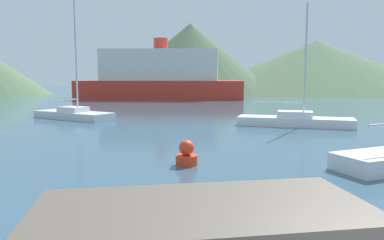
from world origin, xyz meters
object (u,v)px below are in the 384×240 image
Objects in this scene: ferry_distant at (161,77)px; buoy_marker at (187,155)px; sailboat_outer at (73,113)px; sailboat_inner at (295,120)px.

buoy_marker is at bearing -79.79° from ferry_distant.
ferry_distant is 40.27m from buoy_marker.
sailboat_outer is 0.45× the size of ferry_distant.
sailboat_outer reaches higher than buoy_marker.
sailboat_inner is at bearing 50.59° from buoy_marker.
sailboat_inner is 15.26m from sailboat_outer.
ferry_distant reaches higher than sailboat_inner.
ferry_distant is at bearing 126.13° from sailboat_inner.
sailboat_outer is 12.52× the size of buoy_marker.
sailboat_outer is at bearing -94.83° from ferry_distant.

